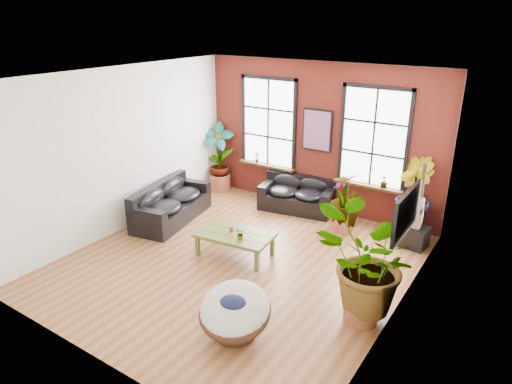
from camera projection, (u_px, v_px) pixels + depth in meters
room at (242, 174)px, 8.29m from camera, size 6.04×6.54×3.54m
sofa_back at (298, 195)px, 11.08m from camera, size 1.88×1.15×0.81m
sofa_left at (170, 204)px, 10.49m from camera, size 1.31×2.30×0.86m
coffee_table at (235, 236)px, 8.91m from camera, size 1.56×1.01×0.57m
papasan_chair at (235, 311)px, 6.65m from camera, size 1.34×1.35×0.80m
poster at (317, 130)px, 10.58m from camera, size 0.74×0.06×0.98m
tv_wall_unit at (410, 212)px, 7.21m from camera, size 0.13×1.86×1.20m
media_box at (414, 236)px, 9.31m from camera, size 0.58×0.51×0.45m
pot_back_left at (220, 182)px, 12.36m from camera, size 0.67×0.67×0.42m
pot_back_right at (407, 227)px, 9.84m from camera, size 0.51×0.51×0.36m
pot_right_wall at (361, 310)px, 7.04m from camera, size 0.56×0.56×0.39m
pot_mid at (342, 224)px, 10.01m from camera, size 0.59×0.59×0.33m
floor_plant_back_left at (218, 154)px, 12.11m from camera, size 1.07×0.95×1.69m
floor_plant_back_right at (412, 194)px, 9.52m from camera, size 1.07×1.12×1.60m
floor_plant_right_wall at (366, 265)px, 6.77m from camera, size 1.97×1.97×1.66m
floor_plant_mid at (345, 199)px, 9.82m from camera, size 0.81×0.81×1.22m
table_plant at (241, 234)px, 8.63m from camera, size 0.24×0.22×0.22m
sill_plant_left at (257, 157)px, 11.72m from camera, size 0.17×0.17×0.27m
sill_plant_right at (384, 182)px, 10.00m from camera, size 0.19×0.19×0.27m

